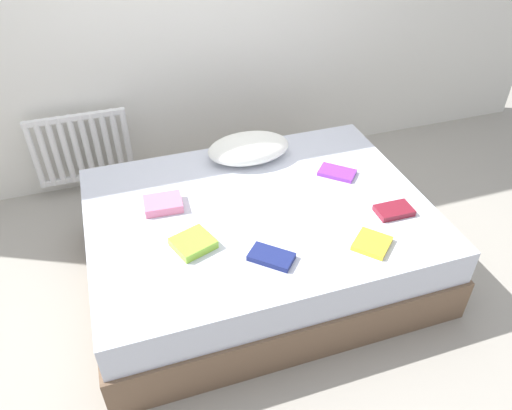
% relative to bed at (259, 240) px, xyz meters
% --- Properties ---
extents(ground_plane, '(8.00, 8.00, 0.00)m').
position_rel_bed_xyz_m(ground_plane, '(0.00, 0.00, -0.25)').
color(ground_plane, '#9E998E').
extents(bed, '(2.00, 1.50, 0.50)m').
position_rel_bed_xyz_m(bed, '(0.00, 0.00, 0.00)').
color(bed, brown).
rests_on(bed, ground).
extents(radiator, '(0.70, 0.04, 0.54)m').
position_rel_bed_xyz_m(radiator, '(-0.96, 1.20, 0.14)').
color(radiator, white).
rests_on(radiator, ground).
extents(pillow, '(0.55, 0.35, 0.16)m').
position_rel_bed_xyz_m(pillow, '(0.11, 0.53, 0.33)').
color(pillow, white).
rests_on(pillow, bed).
extents(textbook_lime, '(0.25, 0.24, 0.05)m').
position_rel_bed_xyz_m(textbook_lime, '(-0.43, -0.21, 0.28)').
color(textbook_lime, '#8CC638').
rests_on(textbook_lime, bed).
extents(textbook_navy, '(0.25, 0.25, 0.03)m').
position_rel_bed_xyz_m(textbook_navy, '(-0.07, -0.43, 0.27)').
color(textbook_navy, navy).
rests_on(textbook_navy, bed).
extents(textbook_yellow, '(0.25, 0.25, 0.03)m').
position_rel_bed_xyz_m(textbook_yellow, '(0.47, -0.50, 0.27)').
color(textbook_yellow, yellow).
rests_on(textbook_yellow, bed).
extents(textbook_maroon, '(0.21, 0.14, 0.03)m').
position_rel_bed_xyz_m(textbook_maroon, '(0.72, -0.29, 0.27)').
color(textbook_maroon, maroon).
rests_on(textbook_maroon, bed).
extents(textbook_pink, '(0.23, 0.18, 0.05)m').
position_rel_bed_xyz_m(textbook_pink, '(-0.53, 0.17, 0.28)').
color(textbook_pink, pink).
rests_on(textbook_pink, bed).
extents(textbook_purple, '(0.26, 0.25, 0.02)m').
position_rel_bed_xyz_m(textbook_purple, '(0.58, 0.17, 0.27)').
color(textbook_purple, purple).
rests_on(textbook_purple, bed).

